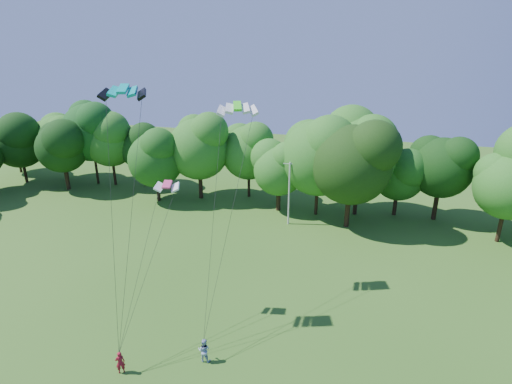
# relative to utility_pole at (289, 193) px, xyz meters

# --- Properties ---
(utility_pole) EXTENTS (1.48, 0.27, 7.39)m
(utility_pole) POSITION_rel_utility_pole_xyz_m (0.00, 0.00, 0.00)
(utility_pole) COLOR beige
(utility_pole) RESTS_ON ground
(kite_flyer_left) EXTENTS (0.69, 0.65, 1.58)m
(kite_flyer_left) POSITION_rel_utility_pole_xyz_m (-5.16, -24.97, -3.03)
(kite_flyer_left) COLOR maroon
(kite_flyer_left) RESTS_ON ground
(kite_flyer_right) EXTENTS (0.86, 0.69, 1.67)m
(kite_flyer_right) POSITION_rel_utility_pole_xyz_m (-0.57, -22.52, -2.98)
(kite_flyer_right) COLOR #95A9CE
(kite_flyer_right) RESTS_ON ground
(kite_teal) EXTENTS (3.05, 2.11, 0.56)m
(kite_teal) POSITION_rel_utility_pole_xyz_m (-6.65, -19.39, 12.97)
(kite_teal) COLOR #059B98
(kite_teal) RESTS_ON ground
(kite_green) EXTENTS (3.24, 2.31, 0.63)m
(kite_green) POSITION_rel_utility_pole_xyz_m (-1.40, -12.98, 11.28)
(kite_green) COLOR #3EEA23
(kite_green) RESTS_ON ground
(kite_pink) EXTENTS (1.88, 1.19, 0.42)m
(kite_pink) POSITION_rel_utility_pole_xyz_m (-4.95, -17.93, 6.39)
(kite_pink) COLOR #CE3972
(kite_pink) RESTS_ON ground
(tree_back_west) EXTENTS (9.08, 9.08, 13.21)m
(tree_back_west) POSITION_rel_utility_pole_xyz_m (-30.40, 5.99, 4.43)
(tree_back_west) COLOR black
(tree_back_west) RESTS_ON ground
(tree_back_center) EXTENTS (9.55, 9.55, 13.89)m
(tree_back_center) POSITION_rel_utility_pole_xyz_m (6.48, 1.29, 4.85)
(tree_back_center) COLOR black
(tree_back_center) RESTS_ON ground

